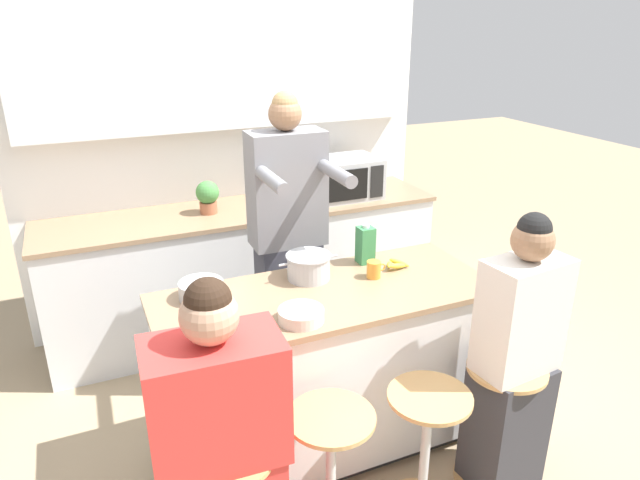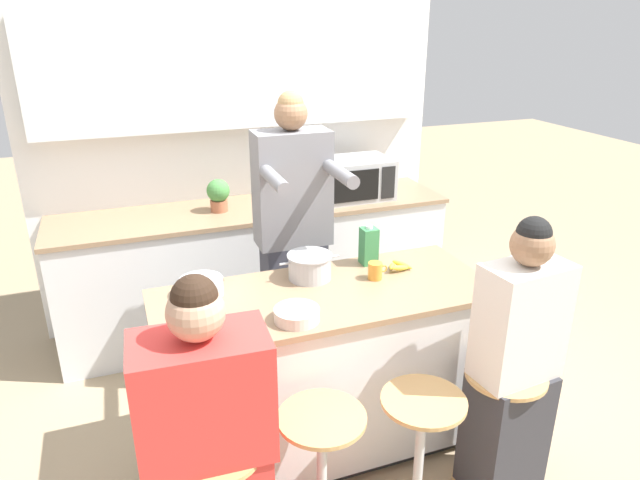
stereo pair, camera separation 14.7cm
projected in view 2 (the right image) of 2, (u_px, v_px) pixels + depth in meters
name	position (u px, v px, depth m)	size (l,w,h in m)	color
ground_plane	(324.00, 443.00, 3.12)	(16.00, 16.00, 0.00)	tan
wall_back	(240.00, 112.00, 4.01)	(2.96, 0.22, 2.70)	white
back_counter	(257.00, 267.00, 4.15)	(2.75, 0.63, 0.93)	silver
kitchen_island	(325.00, 371.00, 2.95)	(1.67, 0.68, 0.92)	black
bar_stool_center_left	(322.00, 473.00, 2.43)	(0.38, 0.38, 0.66)	tan
bar_stool_center_right	(419.00, 455.00, 2.54)	(0.38, 0.38, 0.66)	tan
bar_stool_rightmost	(499.00, 427.00, 2.71)	(0.38, 0.38, 0.66)	tan
person_cooking	(294.00, 250.00, 3.33)	(0.43, 0.59, 1.81)	#383842
person_wrapped_blanket	(208.00, 452.00, 2.15)	(0.50, 0.31, 1.38)	red
person_seated_near	(513.00, 376.00, 2.60)	(0.40, 0.30, 1.42)	#333338
cooking_pot	(310.00, 266.00, 2.91)	(0.32, 0.23, 0.13)	#B7BABC
fruit_bowl	(201.00, 287.00, 2.74)	(0.21, 0.21, 0.08)	#B7BABC
mixing_bowl_steel	(297.00, 315.00, 2.52)	(0.20, 0.20, 0.06)	silver
coffee_cup_near	(375.00, 271.00, 2.91)	(0.11, 0.07, 0.09)	orange
banana_bunch	(398.00, 266.00, 3.01)	(0.16, 0.11, 0.05)	yellow
juice_carton	(369.00, 246.00, 3.06)	(0.08, 0.08, 0.22)	#38844C
microwave	(352.00, 179.00, 4.12)	(0.56, 0.38, 0.29)	#B2B5B7
potted_plant	(218.00, 194.00, 3.85)	(0.16, 0.16, 0.22)	#A86042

